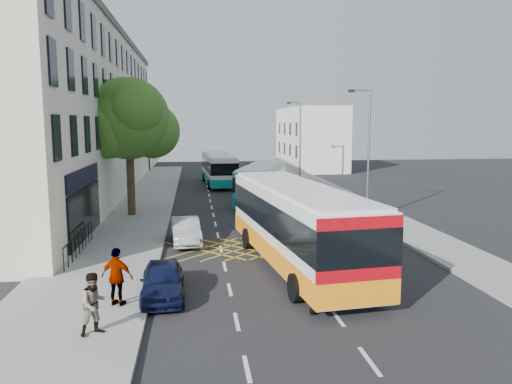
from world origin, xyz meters
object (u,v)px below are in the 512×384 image
object	(u,v)px
lamp_far	(299,137)
distant_car_dark	(252,167)
parked_car_blue	(163,280)
street_tree	(128,119)
distant_car_grey	(222,167)
pedestrian_near	(95,304)
bus_near	(297,224)
motorbike	(315,279)
red_hatchback	(312,195)
bus_far	(219,169)
distant_car_silver	(256,171)
pedestrian_far	(117,277)
parked_car_silver	(186,231)
lamp_near	(367,147)
bus_mid	(262,182)

from	to	relation	value
lamp_far	distant_car_dark	size ratio (longest dim) A/B	2.17
distant_car_dark	parked_car_blue	bearing A→B (deg)	83.16
street_tree	distant_car_grey	world-z (taller)	street_tree
distant_car_grey	pedestrian_near	distance (m)	46.32
bus_near	motorbike	world-z (taller)	bus_near
parked_car_blue	red_hatchback	xyz separation A→B (m)	(10.03, 19.27, -0.02)
street_tree	distant_car_dark	distance (m)	30.34
bus_far	distant_car_silver	world-z (taller)	bus_far
street_tree	pedestrian_far	distance (m)	17.32
lamp_far	parked_car_silver	bearing A→B (deg)	-114.26
bus_far	pedestrian_far	xyz separation A→B (m)	(-4.97, -32.53, -0.48)
street_tree	motorbike	xyz separation A→B (m)	(8.04, -16.92, -5.35)
lamp_near	parked_car_silver	distance (m)	12.66
pedestrian_far	motorbike	bearing A→B (deg)	-162.00
bus_near	pedestrian_far	bearing A→B (deg)	-155.18
street_tree	red_hatchback	bearing A→B (deg)	16.24
distant_car_silver	lamp_far	bearing A→B (deg)	114.15
distant_car_grey	distant_car_dark	distance (m)	3.71
bus_far	red_hatchback	xyz separation A→B (m)	(6.46, -12.30, -0.98)
distant_car_silver	pedestrian_near	distance (m)	42.93
lamp_far	bus_mid	bearing A→B (deg)	-114.40
red_hatchback	pedestrian_near	distance (m)	25.36
lamp_near	distant_car_grey	size ratio (longest dim) A/B	1.55
street_tree	distant_car_grey	xyz separation A→B (m)	(7.43, 27.19, -5.57)
bus_near	red_hatchback	distance (m)	16.70
lamp_far	red_hatchback	xyz separation A→B (m)	(-1.77, -13.26, -4.00)
parked_car_blue	pedestrian_near	world-z (taller)	pedestrian_near
pedestrian_near	bus_near	bearing A→B (deg)	10.65
bus_near	motorbike	size ratio (longest dim) A/B	5.81
distant_car_silver	lamp_near	bearing A→B (deg)	90.82
distant_car_grey	parked_car_silver	bearing A→B (deg)	-97.96
bus_mid	parked_car_silver	size ratio (longest dim) A/B	2.70
distant_car_grey	pedestrian_near	world-z (taller)	pedestrian_near
distant_car_dark	pedestrian_near	xyz separation A→B (m)	(-9.89, -46.37, 0.45)
parked_car_blue	bus_near	bearing A→B (deg)	28.33
bus_far	motorbike	bearing A→B (deg)	-90.35
pedestrian_near	parked_car_blue	bearing A→B (deg)	30.79
lamp_near	red_hatchback	world-z (taller)	lamp_near
motorbike	distant_car_grey	xyz separation A→B (m)	(-0.61, 44.10, -0.22)
red_hatchback	pedestrian_near	world-z (taller)	pedestrian_near
distant_car_grey	distant_car_dark	size ratio (longest dim) A/B	1.40
bus_mid	pedestrian_far	size ratio (longest dim) A/B	5.45
bus_mid	red_hatchback	world-z (taller)	bus_mid
bus_far	pedestrian_far	world-z (taller)	bus_far
bus_near	pedestrian_near	size ratio (longest dim) A/B	6.99
bus_far	motorbike	xyz separation A→B (m)	(1.56, -32.99, -0.66)
street_tree	lamp_far	distance (m)	22.57
street_tree	bus_near	world-z (taller)	street_tree
parked_car_silver	bus_mid	bearing A→B (deg)	61.15
lamp_far	street_tree	bearing A→B (deg)	-130.81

